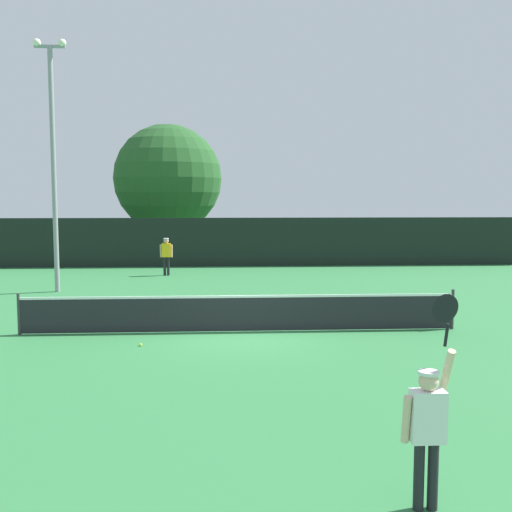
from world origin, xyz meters
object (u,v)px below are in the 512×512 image
player_serving (428,418)px  parked_car_near (380,240)px  tennis_ball (141,345)px  light_pole (53,152)px  large_tree (168,179)px  player_receiving (166,253)px

player_serving → parked_car_near: 32.42m
player_serving → tennis_ball: size_ratio=35.79×
tennis_ball → parked_car_near: size_ratio=0.02×
light_pole → large_tree: size_ratio=1.17×
tennis_ball → large_tree: size_ratio=0.01×
tennis_ball → large_tree: bearing=93.3°
large_tree → parked_car_near: 13.96m
player_serving → large_tree: large_tree is taller
player_serving → player_receiving: size_ratio=1.44×
tennis_ball → large_tree: large_tree is taller
player_serving → parked_car_near: bearing=76.0°
player_receiving → tennis_ball: size_ratio=24.77×
large_tree → light_pole: bearing=-102.3°
light_pole → player_receiving: bearing=51.2°
tennis_ball → parked_car_near: bearing=63.1°
large_tree → parked_car_near: (13.30, 1.76, -3.85)m
player_receiving → light_pole: (-3.64, -4.52, 4.13)m
parked_car_near → player_receiving: bearing=-145.8°
tennis_ball → player_receiving: bearing=92.5°
player_receiving → tennis_ball: (0.57, -13.03, -1.00)m
player_receiving → light_pole: light_pole is taller
player_receiving → large_tree: large_tree is taller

